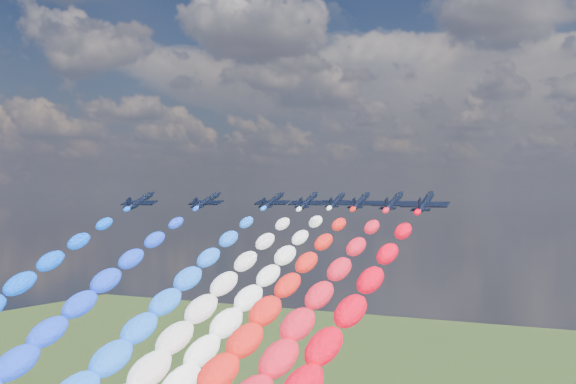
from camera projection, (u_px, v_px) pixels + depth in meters
The scene contains 13 objects.
jet_0 at pixel (140, 201), 175.35m from camera, with size 8.66×11.61×2.56m, color black, non-canonical shape.
jet_1 at pixel (207, 201), 180.81m from camera, with size 8.66×11.61×2.56m, color black, non-canonical shape.
trail_1 at pixel (31, 361), 132.84m from camera, with size 6.99×106.06×58.20m, color blue, non-canonical shape.
jet_2 at pixel (273, 201), 184.22m from camera, with size 8.66×11.61×2.56m, color black, non-canonical shape.
trail_2 at pixel (124, 356), 136.26m from camera, with size 6.99×106.06×58.20m, color blue, non-canonical shape.
jet_3 at pixel (308, 201), 175.14m from camera, with size 8.66×11.61×2.56m, color black, non-canonical shape.
trail_3 at pixel (162, 368), 127.17m from camera, with size 6.99×106.06×58.20m, color white, non-canonical shape.
jet_4 at pixel (337, 201), 190.05m from camera, with size 8.66×11.61×2.56m, color black, non-canonical shape.
trail_4 at pixel (216, 350), 142.09m from camera, with size 6.99×106.06×58.20m, color white, non-canonical shape.
jet_5 at pixel (361, 201), 172.59m from camera, with size 8.66×11.61×2.56m, color black, non-canonical shape.
trail_5 at pixel (232, 371), 124.62m from camera, with size 6.99×106.06×58.20m, color red, non-canonical shape.
jet_6 at pixel (394, 201), 158.25m from camera, with size 8.66×11.61×2.56m, color black, non-canonical shape.
jet_7 at pixel (426, 202), 140.90m from camera, with size 8.66×11.61×2.56m, color black, non-canonical shape.
Camera 1 is at (79.12, -144.86, 89.66)m, focal length 48.07 mm.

